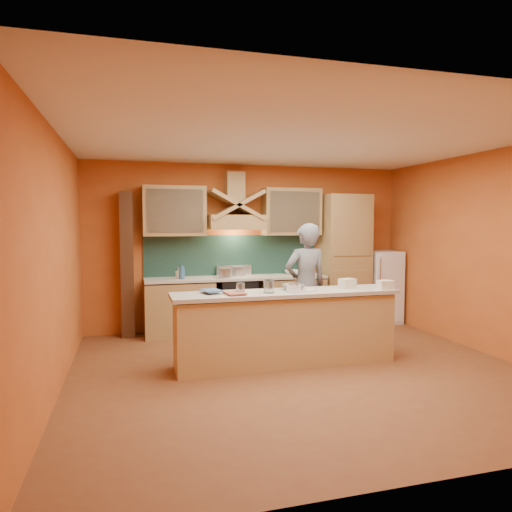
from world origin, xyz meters
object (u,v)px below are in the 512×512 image
object	(u,v)px
fridge	(381,287)
kitchen_scale	(294,288)
person	(306,285)
stove	(237,305)
mixing_bowl	(293,287)

from	to	relation	value
fridge	kitchen_scale	bearing A→B (deg)	-140.09
fridge	person	distance (m)	2.29
stove	person	world-z (taller)	person
fridge	person	xyz separation A→B (m)	(-1.94, -1.18, 0.25)
fridge	stove	bearing A→B (deg)	180.00
stove	mixing_bowl	xyz separation A→B (m)	(0.33, -1.81, 0.53)
fridge	mixing_bowl	world-z (taller)	fridge
fridge	kitchen_scale	size ratio (longest dim) A/B	10.06
person	mixing_bowl	distance (m)	0.76
person	kitchen_scale	distance (m)	1.01
person	kitchen_scale	size ratio (longest dim) A/B	13.95
mixing_bowl	person	bearing A→B (deg)	56.07
stove	kitchen_scale	world-z (taller)	kitchen_scale
person	mixing_bowl	bearing A→B (deg)	49.49
fridge	mixing_bowl	distance (m)	3.00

